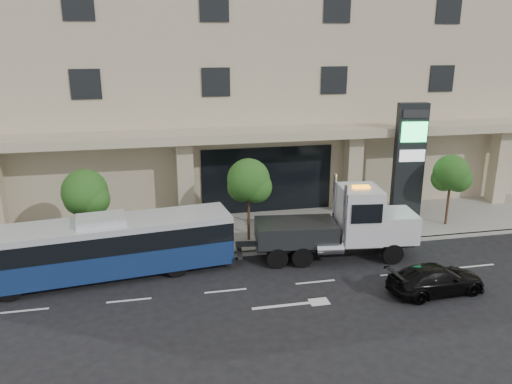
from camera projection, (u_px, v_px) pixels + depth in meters
ground at (305, 268)px, 23.41m from camera, size 120.00×120.00×0.00m
sidewalk at (279, 229)px, 28.07m from camera, size 120.00×6.00×0.15m
curb at (294, 250)px, 25.26m from camera, size 120.00×0.30×0.15m
convention_center at (244, 45)px, 34.98m from camera, size 60.00×17.60×20.00m
tree_left at (86, 195)px, 23.92m from camera, size 2.27×2.20×4.22m
tree_mid at (249, 183)px, 25.45m from camera, size 2.28×2.20×4.38m
tree_right at (451, 175)px, 27.76m from camera, size 2.10×2.00×4.04m
city_bus at (103, 247)px, 22.08m from camera, size 11.59×3.78×2.88m
tow_truck at (343, 226)px, 24.10m from camera, size 8.82×3.02×3.99m
black_sedan at (436, 279)px, 20.93m from camera, size 4.32×2.01×1.22m
signage_pylon at (409, 161)px, 28.59m from camera, size 1.75×0.80×6.78m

